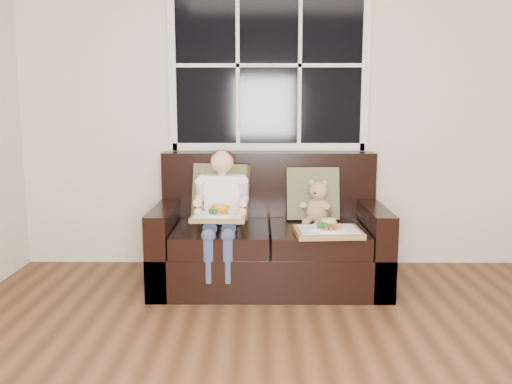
{
  "coord_description": "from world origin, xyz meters",
  "views": [
    {
      "loc": [
        -0.27,
        -1.99,
        1.34
      ],
      "look_at": [
        -0.3,
        1.85,
        0.72
      ],
      "focal_mm": 38.0,
      "sensor_mm": 36.0,
      "label": 1
    }
  ],
  "objects_px": {
    "loveseat": "(269,241)",
    "tray_right": "(328,231)",
    "child": "(222,201)",
    "tray_left": "(219,215)",
    "teddy_bear": "(318,205)"
  },
  "relations": [
    {
      "from": "child",
      "to": "tray_right",
      "type": "relative_size",
      "value": 1.82
    },
    {
      "from": "teddy_bear",
      "to": "tray_left",
      "type": "relative_size",
      "value": 0.88
    },
    {
      "from": "child",
      "to": "tray_left",
      "type": "relative_size",
      "value": 2.19
    },
    {
      "from": "loveseat",
      "to": "tray_right",
      "type": "height_order",
      "value": "loveseat"
    },
    {
      "from": "loveseat",
      "to": "tray_left",
      "type": "bearing_deg",
      "value": -139.68
    },
    {
      "from": "child",
      "to": "teddy_bear",
      "type": "xyz_separation_m",
      "value": [
        0.72,
        0.16,
        -0.06
      ]
    },
    {
      "from": "child",
      "to": "tray_left",
      "type": "distance_m",
      "value": 0.2
    },
    {
      "from": "child",
      "to": "teddy_bear",
      "type": "relative_size",
      "value": 2.5
    },
    {
      "from": "loveseat",
      "to": "teddy_bear",
      "type": "height_order",
      "value": "loveseat"
    },
    {
      "from": "tray_left",
      "to": "child",
      "type": "bearing_deg",
      "value": 90.96
    },
    {
      "from": "loveseat",
      "to": "child",
      "type": "height_order",
      "value": "child"
    },
    {
      "from": "child",
      "to": "tray_left",
      "type": "height_order",
      "value": "child"
    },
    {
      "from": "child",
      "to": "tray_right",
      "type": "bearing_deg",
      "value": -17.97
    },
    {
      "from": "loveseat",
      "to": "teddy_bear",
      "type": "distance_m",
      "value": 0.47
    },
    {
      "from": "teddy_bear",
      "to": "child",
      "type": "bearing_deg",
      "value": -146.37
    }
  ]
}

